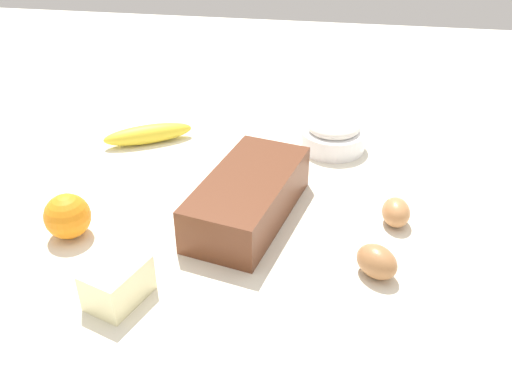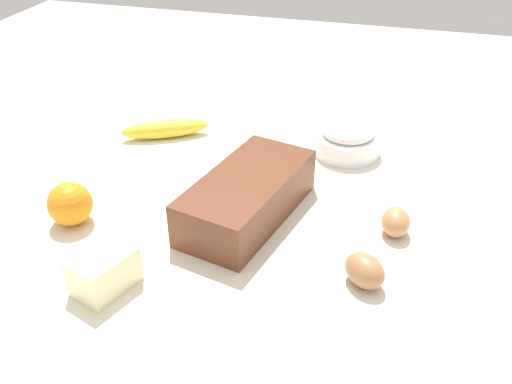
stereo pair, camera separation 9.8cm
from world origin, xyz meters
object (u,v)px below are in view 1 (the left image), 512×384
object	(u,v)px
butter_block	(118,283)
flour_bowl	(333,134)
egg_beside_bowl	(377,262)
egg_near_butter	(396,213)
orange_fruit	(67,216)
banana	(148,134)
loaf_pan	(248,196)

from	to	relation	value
butter_block	flour_bowl	bearing A→B (deg)	-28.89
butter_block	egg_beside_bowl	xyz separation A→B (m)	(0.11, -0.36, -0.01)
butter_block	egg_near_butter	distance (m)	0.47
orange_fruit	egg_near_butter	bearing A→B (deg)	-77.85
flour_bowl	banana	bearing A→B (deg)	95.23
flour_bowl	butter_block	bearing A→B (deg)	151.11
orange_fruit	egg_beside_bowl	size ratio (longest dim) A/B	1.11
flour_bowl	butter_block	size ratio (longest dim) A/B	1.52
banana	loaf_pan	bearing A→B (deg)	-132.83
orange_fruit	butter_block	world-z (taller)	orange_fruit
flour_bowl	egg_beside_bowl	xyz separation A→B (m)	(-0.40, -0.08, -0.01)
orange_fruit	egg_near_butter	size ratio (longest dim) A/B	1.23
butter_block	egg_beside_bowl	size ratio (longest dim) A/B	1.32
flour_bowl	egg_beside_bowl	bearing A→B (deg)	-168.27
egg_near_butter	banana	bearing A→B (deg)	66.20
flour_bowl	orange_fruit	world-z (taller)	orange_fruit
banana	butter_block	distance (m)	0.49
banana	butter_block	xyz separation A→B (m)	(-0.47, -0.11, 0.01)
egg_near_butter	butter_block	bearing A→B (deg)	121.92
banana	egg_near_butter	distance (m)	0.56
flour_bowl	butter_block	xyz separation A→B (m)	(-0.51, 0.28, -0.00)
loaf_pan	egg_near_butter	world-z (taller)	loaf_pan
orange_fruit	egg_beside_bowl	bearing A→B (deg)	-92.52
loaf_pan	butter_block	xyz separation A→B (m)	(-0.23, 0.15, -0.01)
flour_bowl	orange_fruit	bearing A→B (deg)	132.08
flour_bowl	banana	distance (m)	0.39
banana	egg_near_butter	size ratio (longest dim) A/B	3.09
loaf_pan	egg_beside_bowl	size ratio (longest dim) A/B	4.42
banana	egg_beside_bowl	xyz separation A→B (m)	(-0.36, -0.48, 0.00)
flour_bowl	butter_block	distance (m)	0.58
loaf_pan	egg_near_butter	xyz separation A→B (m)	(0.01, -0.25, -0.02)
banana	orange_fruit	bearing A→B (deg)	175.98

